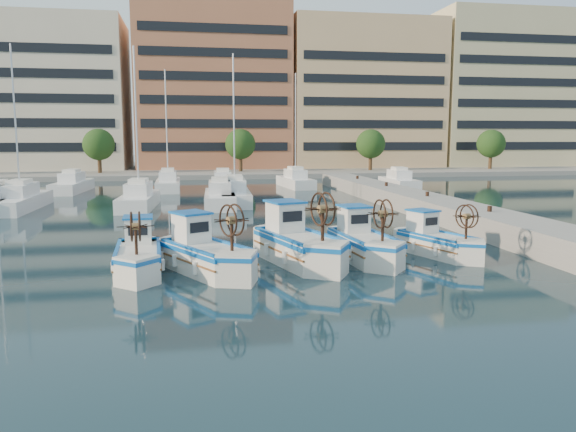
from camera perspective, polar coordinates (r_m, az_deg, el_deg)
The scene contains 9 objects.
ground at distance 22.07m, azimuth -2.70°, elevation -5.43°, with size 300.00×300.00×0.00m, color #17323D.
quay at distance 33.53m, azimuth 18.06°, elevation -0.14°, with size 3.00×60.00×1.20m, color gray.
waterfront at distance 87.36m, azimuth -2.11°, elevation 11.93°, with size 180.00×40.00×25.60m.
yacht_marina at distance 48.82m, azimuth -10.72°, elevation 2.47°, with size 36.96×23.29×11.50m.
fishing_boat_a at distance 22.21m, azimuth -14.96°, elevation -3.73°, with size 1.91×4.19×2.58m.
fishing_boat_b at distance 21.68m, azimuth -8.43°, elevation -3.66°, with size 3.65×4.66×2.82m.
fishing_boat_c at distance 23.06m, azimuth 0.93°, elevation -2.66°, with size 3.25×5.13×3.11m.
fishing_boat_d at distance 23.89m, azimuth 7.61°, elevation -2.58°, with size 2.22×4.53×2.77m.
fishing_boat_e at distance 25.37m, azimuth 14.84°, elevation -2.38°, with size 2.73×4.01×2.42m.
Camera 1 is at (-2.68, -21.29, 5.13)m, focal length 35.00 mm.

